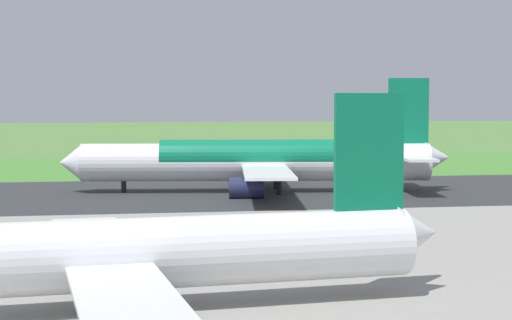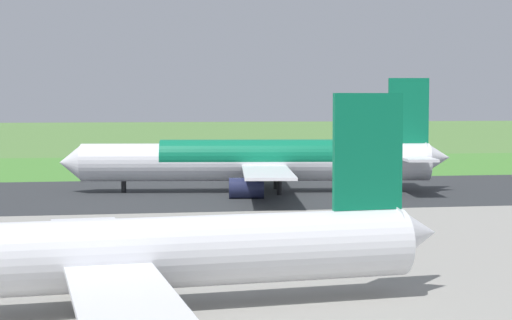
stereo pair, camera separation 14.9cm
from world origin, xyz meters
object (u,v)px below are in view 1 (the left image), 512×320
airliner_main (259,161)px  no_stopping_sign (281,160)px  traffic_cone_orange (256,170)px  airliner_parked_mid (96,254)px

airliner_main → no_stopping_sign: airliner_main is taller
traffic_cone_orange → airliner_parked_mid: bearing=75.2°
airliner_main → airliner_parked_mid: 68.99m
airliner_main → no_stopping_sign: 41.83m
airliner_main → traffic_cone_orange: (-5.55, -34.82, -4.08)m
airliner_main → traffic_cone_orange: size_ratio=98.35×
airliner_parked_mid → no_stopping_sign: size_ratio=16.62×
no_stopping_sign → traffic_cone_orange: size_ratio=4.93×
airliner_parked_mid → no_stopping_sign: bearing=-106.9°
airliner_parked_mid → traffic_cone_orange: airliner_parked_mid is taller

